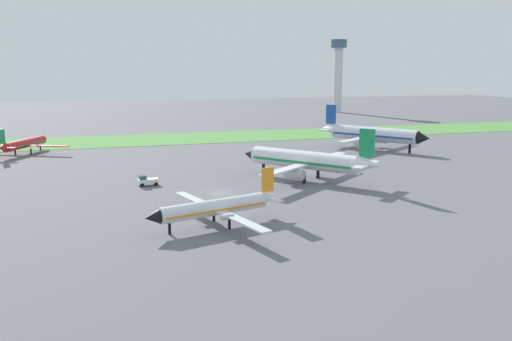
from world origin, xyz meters
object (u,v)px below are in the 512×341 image
Objects in this scene: airplane_parked_jet_far at (372,134)px; control_tower at (338,70)px; airplane_midfield_jet at (307,161)px; pushback_tug_near_gate at (147,181)px; airplane_taxiing_turboprop at (24,144)px; airplane_foreground_turboprop at (217,207)px.

airplane_parked_jet_far is 0.78× the size of control_tower.
airplane_midfield_jet is 6.83× the size of pushback_tug_near_gate.
airplane_taxiing_turboprop reaches higher than pushback_tug_near_gate.
airplane_foreground_turboprop is 28.92m from pushback_tug_near_gate.
control_tower is at bearing -65.94° from airplane_midfield_jet.
airplane_parked_jet_far reaches higher than airplane_midfield_jet.
airplane_parked_jet_far is 67.46m from pushback_tug_near_gate.
pushback_tug_near_gate is (-61.58, -27.36, -3.18)m from airplane_parked_jet_far.
control_tower is (103.25, 174.58, 18.65)m from airplane_foreground_turboprop.
airplane_midfield_jet is at bearing -78.36° from airplane_parked_jet_far.
airplane_parked_jet_far is 44.98m from airplane_midfield_jet.
pushback_tug_near_gate is 184.14m from control_tower.
airplane_taxiing_turboprop is at bearing -135.40° from airplane_parked_jet_far.
control_tower reaches higher than airplane_foreground_turboprop.
pushback_tug_near_gate is at bearing -92.86° from airplane_foreground_turboprop.
airplane_parked_jet_far is at bearing -83.21° from airplane_midfield_jet.
airplane_taxiing_turboprop is at bearing 9.60° from airplane_midfield_jet.
airplane_midfield_jet is at bearing 167.55° from pushback_tug_near_gate.
control_tower is at bearing -131.06° from pushback_tug_near_gate.
airplane_parked_jet_far is 129.60m from control_tower.
airplane_foreground_turboprop is 6.28× the size of pushback_tug_near_gate.
airplane_foreground_turboprop is 33.23m from airplane_midfield_jet.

